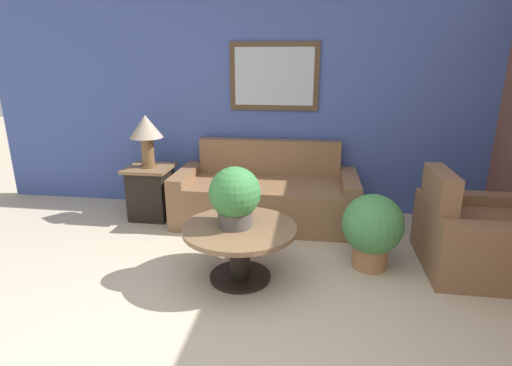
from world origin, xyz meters
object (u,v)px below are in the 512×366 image
(armchair, at_px, (475,237))
(table_lamp, at_px, (146,131))
(potted_plant_on_table, at_px, (235,196))
(potted_plant_floor, at_px, (372,228))
(couch_main, at_px, (266,196))
(coffee_table, at_px, (240,241))
(side_table, at_px, (151,192))

(armchair, relative_size, table_lamp, 1.65)
(potted_plant_on_table, relative_size, potted_plant_floor, 0.74)
(table_lamp, bearing_deg, couch_main, 3.18)
(couch_main, relative_size, armchair, 2.07)
(armchair, distance_m, potted_plant_on_table, 2.14)
(potted_plant_floor, bearing_deg, potted_plant_on_table, -162.97)
(coffee_table, distance_m, potted_plant_on_table, 0.39)
(potted_plant_on_table, height_order, potted_plant_floor, potted_plant_on_table)
(table_lamp, distance_m, potted_plant_floor, 2.63)
(couch_main, distance_m, potted_plant_on_table, 1.37)
(couch_main, distance_m, coffee_table, 1.31)
(armchair, height_order, potted_plant_floor, armchair)
(coffee_table, distance_m, potted_plant_floor, 1.17)
(coffee_table, bearing_deg, couch_main, 87.23)
(couch_main, xyz_separation_m, potted_plant_floor, (1.05, -0.94, 0.08))
(side_table, height_order, table_lamp, table_lamp)
(table_lamp, height_order, potted_plant_floor, table_lamp)
(coffee_table, xyz_separation_m, potted_plant_floor, (1.12, 0.36, 0.03))
(coffee_table, bearing_deg, armchair, 13.14)
(armchair, relative_size, side_table, 1.59)
(armchair, bearing_deg, table_lamp, 77.55)
(side_table, bearing_deg, coffee_table, -43.84)
(coffee_table, height_order, side_table, side_table)
(couch_main, bearing_deg, potted_plant_on_table, -94.39)
(side_table, xyz_separation_m, potted_plant_floor, (2.40, -0.87, 0.06))
(couch_main, distance_m, potted_plant_floor, 1.42)
(couch_main, xyz_separation_m, potted_plant_on_table, (-0.10, -1.30, 0.44))
(couch_main, bearing_deg, armchair, -23.22)
(coffee_table, bearing_deg, side_table, 136.16)
(couch_main, bearing_deg, potted_plant_floor, -41.87)
(armchair, relative_size, potted_plant_floor, 1.44)
(side_table, xyz_separation_m, potted_plant_on_table, (1.24, -1.22, 0.42))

